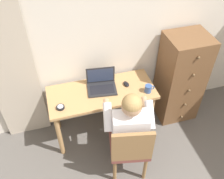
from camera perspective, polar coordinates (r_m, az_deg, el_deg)
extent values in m
cube|color=beige|center=(3.00, 1.61, 12.35)|extent=(4.80, 0.05, 2.50)
cube|color=#BCAD99|center=(2.95, -22.31, 5.04)|extent=(0.54, 0.03, 2.23)
cube|color=tan|center=(3.00, -2.36, -0.73)|extent=(1.27, 0.54, 0.03)
cylinder|color=tan|center=(3.10, -11.77, -10.24)|extent=(0.06, 0.06, 0.69)
cylinder|color=tan|center=(3.27, 8.69, -5.85)|extent=(0.06, 0.06, 0.69)
cylinder|color=tan|center=(3.38, -12.68, -4.58)|extent=(0.06, 0.06, 0.69)
cylinder|color=tan|center=(3.53, 6.09, -0.84)|extent=(0.06, 0.06, 0.69)
cube|color=brown|center=(3.43, 15.12, 2.42)|extent=(0.52, 0.45, 1.26)
sphere|color=brown|center=(3.63, 15.40, -6.00)|extent=(0.04, 0.04, 0.04)
sphere|color=brown|center=(3.45, 16.16, -3.27)|extent=(0.04, 0.04, 0.04)
sphere|color=brown|center=(3.28, 17.00, -0.24)|extent=(0.04, 0.04, 0.04)
sphere|color=brown|center=(3.12, 17.92, 3.10)|extent=(0.04, 0.04, 0.04)
sphere|color=brown|center=(2.98, 18.95, 6.79)|extent=(0.04, 0.04, 0.04)
cube|color=brown|center=(2.85, 3.88, -12.46)|extent=(0.49, 0.48, 0.05)
cube|color=olive|center=(2.56, 4.65, -12.82)|extent=(0.42, 0.12, 0.42)
cylinder|color=olive|center=(3.15, 6.44, -12.18)|extent=(0.04, 0.04, 0.41)
cylinder|color=olive|center=(3.12, 0.13, -12.65)|extent=(0.04, 0.04, 0.41)
cylinder|color=olive|center=(2.99, 7.45, -17.20)|extent=(0.04, 0.04, 0.41)
cylinder|color=olive|center=(2.95, 0.64, -17.78)|extent=(0.04, 0.04, 0.41)
cylinder|color=#4C4C4C|center=(2.96, 5.05, -8.33)|extent=(0.22, 0.42, 0.14)
cylinder|color=#4C4C4C|center=(2.94, 1.54, -8.57)|extent=(0.22, 0.42, 0.14)
cylinder|color=#4C4C4C|center=(3.27, 4.30, -8.22)|extent=(0.11, 0.11, 0.48)
cylinder|color=#4C4C4C|center=(3.25, 1.12, -8.43)|extent=(0.11, 0.11, 0.48)
cube|color=white|center=(2.63, 4.10, -9.28)|extent=(0.39, 0.27, 0.46)
cylinder|color=white|center=(2.68, 8.53, -5.63)|extent=(0.15, 0.31, 0.25)
cylinder|color=white|center=(2.63, -0.96, -6.24)|extent=(0.15, 0.31, 0.25)
cylinder|color=tan|center=(2.88, 7.58, -4.03)|extent=(0.12, 0.28, 0.11)
cylinder|color=tan|center=(2.84, -1.20, -4.56)|extent=(0.12, 0.28, 0.11)
sphere|color=tan|center=(2.36, 4.50, -3.75)|extent=(0.20, 0.20, 0.20)
sphere|color=#9E7A47|center=(2.34, 4.54, -3.25)|extent=(0.20, 0.20, 0.20)
cube|color=#232326|center=(3.01, -2.28, 0.04)|extent=(0.37, 0.28, 0.02)
cube|color=black|center=(2.99, -2.26, 0.05)|extent=(0.30, 0.19, 0.00)
cube|color=#232326|center=(3.02, -2.62, 3.29)|extent=(0.34, 0.05, 0.22)
cube|color=#2D3851|center=(3.02, -2.61, 3.21)|extent=(0.30, 0.04, 0.18)
ellipsoid|color=black|center=(3.07, 3.23, 1.26)|extent=(0.07, 0.11, 0.03)
cylinder|color=black|center=(2.85, -11.54, -3.96)|extent=(0.09, 0.09, 0.03)
cylinder|color=silver|center=(2.84, -11.58, -3.75)|extent=(0.06, 0.06, 0.00)
cylinder|color=#33518C|center=(2.99, 8.15, 0.19)|extent=(0.08, 0.08, 0.09)
torus|color=#33518C|center=(3.00, 9.08, 0.44)|extent=(0.06, 0.01, 0.06)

